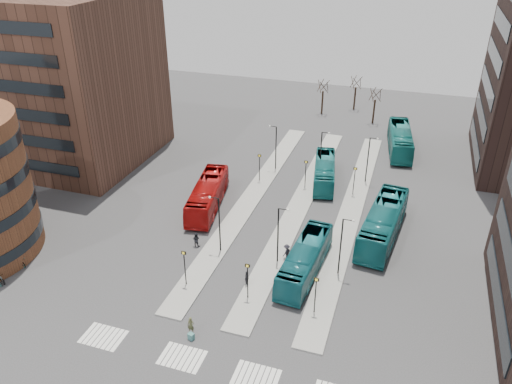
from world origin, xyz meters
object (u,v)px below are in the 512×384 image
(teal_bus_a, at_px, (305,260))
(commuter_a, at_px, (196,239))
(teal_bus_c, at_px, (383,223))
(teal_bus_d, at_px, (400,140))
(traveller, at_px, (191,325))
(commuter_c, at_px, (287,252))
(teal_bus_b, at_px, (324,171))
(bicycle_far, at_px, (21,261))
(commuter_b, at_px, (247,278))
(suitcase, at_px, (191,336))
(red_bus, at_px, (208,195))

(teal_bus_a, height_order, commuter_a, teal_bus_a)
(teal_bus_a, xyz_separation_m, teal_bus_c, (6.35, 8.53, 0.27))
(teal_bus_d, bearing_deg, teal_bus_a, -108.44)
(traveller, height_order, commuter_c, commuter_c)
(teal_bus_a, relative_size, teal_bus_b, 1.03)
(teal_bus_c, height_order, bicycle_far, teal_bus_c)
(teal_bus_a, height_order, commuter_b, teal_bus_a)
(suitcase, relative_size, red_bus, 0.05)
(commuter_b, bearing_deg, commuter_c, -28.85)
(teal_bus_c, distance_m, commuter_b, 16.30)
(teal_bus_d, relative_size, commuter_a, 7.58)
(teal_bus_d, distance_m, bicycle_far, 51.78)
(teal_bus_a, height_order, teal_bus_d, teal_bus_d)
(teal_bus_d, xyz_separation_m, traveller, (-13.37, -43.05, -0.94))
(commuter_a, relative_size, commuter_c, 0.98)
(teal_bus_d, height_order, commuter_b, teal_bus_d)
(teal_bus_a, bearing_deg, bicycle_far, -160.16)
(teal_bus_a, xyz_separation_m, commuter_b, (-4.59, -3.50, -0.74))
(suitcase, distance_m, teal_bus_b, 30.91)
(teal_bus_a, xyz_separation_m, bicycle_far, (-26.51, -7.50, -1.04))
(red_bus, xyz_separation_m, commuter_b, (9.03, -12.17, -0.84))
(commuter_c, xyz_separation_m, bicycle_far, (-24.30, -9.10, -0.35))
(suitcase, xyz_separation_m, teal_bus_c, (12.98, 19.82, 1.50))
(teal_bus_b, height_order, teal_bus_d, teal_bus_d)
(teal_bus_c, xyz_separation_m, commuter_a, (-17.98, -7.68, -0.98))
(red_bus, height_order, commuter_a, red_bus)
(teal_bus_c, relative_size, traveller, 8.27)
(red_bus, xyz_separation_m, teal_bus_a, (13.62, -8.66, -0.10))
(suitcase, height_order, traveller, traveller)
(bicycle_far, bearing_deg, teal_bus_d, -15.75)
(traveller, distance_m, bicycle_far, 19.82)
(red_bus, relative_size, commuter_c, 6.98)
(teal_bus_b, xyz_separation_m, teal_bus_d, (8.43, 13.19, 0.24))
(teal_bus_a, bearing_deg, commuter_b, -138.63)
(teal_bus_b, bearing_deg, commuter_b, -106.46)
(suitcase, distance_m, commuter_c, 13.64)
(teal_bus_a, distance_m, teal_bus_d, 33.06)
(teal_bus_c, bearing_deg, teal_bus_b, 134.26)
(red_bus, relative_size, bicycle_far, 6.38)
(commuter_c, bearing_deg, traveller, -0.41)
(teal_bus_a, distance_m, commuter_b, 5.82)
(traveller, bearing_deg, teal_bus_a, 49.94)
(red_bus, bearing_deg, commuter_a, -85.54)
(suitcase, relative_size, commuter_b, 0.38)
(suitcase, bearing_deg, teal_bus_c, 76.19)
(teal_bus_c, relative_size, bicycle_far, 7.05)
(suitcase, xyz_separation_m, red_bus, (-6.99, 19.96, 1.33))
(teal_bus_b, bearing_deg, teal_bus_a, -94.03)
(traveller, height_order, commuter_b, commuter_b)
(traveller, distance_m, commuter_a, 12.39)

